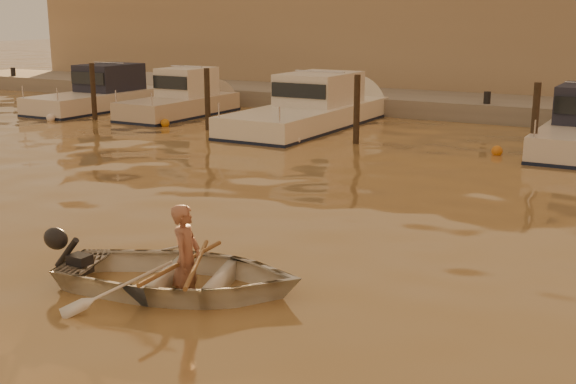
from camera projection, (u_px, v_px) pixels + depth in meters
The scene contains 18 objects.
dinghy at pixel (180, 275), 9.80m from camera, with size 2.42×3.39×0.70m, color silver.
person at pixel (186, 259), 9.72m from camera, with size 0.56×0.36×1.52m, color #9A634D.
outboard_motor at pixel (79, 263), 10.11m from camera, with size 0.90×0.40×0.70m, color black, non-canonical shape.
oar_port at pixel (197, 263), 9.70m from camera, with size 0.06×0.06×2.10m, color brown.
oar_starboard at pixel (183, 262), 9.74m from camera, with size 0.06×0.06×2.10m, color brown.
moored_boat_0 at pixel (99, 94), 28.64m from camera, with size 2.21×7.05×1.75m, color silver, non-canonical shape.
moored_boat_1 at pixel (179, 99), 26.75m from camera, with size 1.98×6.00×1.75m, color beige, non-canonical shape.
moored_boat_2 at pixel (309, 108), 24.16m from camera, with size 2.61×8.62×1.75m, color white, non-canonical shape.
piling_0 at pixel (93, 94), 25.84m from camera, with size 0.18×0.18×2.20m, color #2D2319.
piling_1 at pixel (207, 102), 23.46m from camera, with size 0.18×0.18×2.20m, color #2D2319.
piling_2 at pixel (357, 113), 20.93m from camera, with size 0.18×0.18×2.20m, color #2D2319.
piling_3 at pixel (535, 125), 18.55m from camera, with size 0.18×0.18×2.20m, color #2D2319.
fender_a at pixel (51, 118), 25.67m from camera, with size 0.30×0.30×0.30m, color white.
fender_b at pixel (165, 123), 24.42m from camera, with size 0.30×0.30×0.30m, color #C77F17.
fender_c at pixel (295, 140), 21.13m from camera, with size 0.30×0.30×0.30m, color white.
fender_d at pixel (497, 151), 19.42m from camera, with size 0.30×0.30×0.30m, color orange.
quay at pixel (443, 110), 27.53m from camera, with size 52.00×4.00×1.00m, color gray.
waterfront_building at pixel (485, 45), 31.65m from camera, with size 46.00×7.00×4.80m, color #9E8466.
Camera 1 is at (8.30, -5.37, 3.67)m, focal length 45.00 mm.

